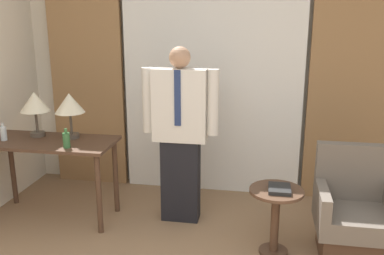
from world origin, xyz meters
TOP-DOWN VIEW (x-y plane):
  - wall_back at (0.00, 3.18)m, footprint 10.00×0.06m
  - curtain_sheer_center at (0.00, 3.05)m, footprint 1.88×0.06m
  - curtain_drape_left at (-1.39, 3.05)m, footprint 0.82×0.06m
  - curtain_drape_right at (1.39, 3.05)m, footprint 0.82×0.06m
  - desk at (-1.40, 2.12)m, footprint 1.22×0.55m
  - table_lamp_left at (-1.57, 2.24)m, footprint 0.27×0.27m
  - table_lamp_right at (-1.22, 2.24)m, footprint 0.27×0.27m
  - bottle_near_edge at (-1.14, 1.95)m, footprint 0.06×0.06m
  - bottle_by_lamp at (-1.81, 2.06)m, footprint 0.06×0.06m
  - person at (-0.19, 2.30)m, footprint 0.70×0.23m
  - armchair at (1.31, 1.93)m, footprint 0.62×0.56m
  - side_table at (0.68, 1.83)m, footprint 0.43×0.43m
  - book at (0.70, 1.81)m, footprint 0.17×0.21m

SIDE VIEW (x-z plane):
  - armchair at x=1.31m, z-range -0.12..0.77m
  - side_table at x=0.68m, z-range 0.10..0.66m
  - book at x=0.70m, z-range 0.56..0.59m
  - desk at x=-1.40m, z-range 0.27..1.04m
  - bottle_by_lamp at x=-1.81m, z-range 0.76..0.92m
  - bottle_near_edge at x=-1.14m, z-range 0.75..0.93m
  - person at x=-0.19m, z-range 0.06..1.69m
  - table_lamp_left at x=-1.57m, z-range 0.87..1.30m
  - table_lamp_right at x=-1.22m, z-range 0.87..1.30m
  - curtain_sheer_center at x=0.00m, z-range 0.00..2.58m
  - curtain_drape_left at x=-1.39m, z-range 0.00..2.58m
  - curtain_drape_right at x=1.39m, z-range 0.00..2.58m
  - wall_back at x=0.00m, z-range 0.00..2.70m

